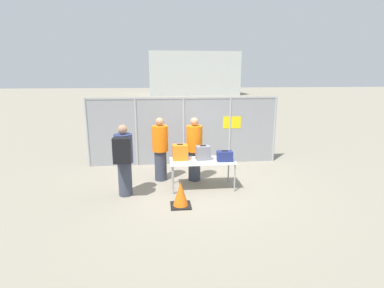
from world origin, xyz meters
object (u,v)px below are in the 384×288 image
(suitcase_grey, at_px, (203,153))
(security_worker_near, at_px, (194,148))
(suitcase_navy, at_px, (225,156))
(traffic_cone, at_px, (181,195))
(utility_trailer, at_px, (197,144))
(inspection_table, at_px, (202,162))
(suitcase_orange, at_px, (180,152))
(security_worker_far, at_px, (160,148))
(traveler_hooded, at_px, (124,158))

(suitcase_grey, relative_size, security_worker_near, 0.22)
(suitcase_navy, height_order, traffic_cone, suitcase_navy)
(utility_trailer, distance_m, traffic_cone, 4.67)
(suitcase_navy, bearing_deg, inspection_table, 168.03)
(traffic_cone, bearing_deg, suitcase_orange, 86.45)
(suitcase_orange, bearing_deg, security_worker_far, 129.66)
(suitcase_orange, height_order, utility_trailer, suitcase_orange)
(inspection_table, distance_m, utility_trailer, 3.52)
(traffic_cone, bearing_deg, suitcase_navy, 38.47)
(suitcase_navy, bearing_deg, security_worker_near, 133.32)
(suitcase_grey, distance_m, security_worker_near, 0.58)
(suitcase_grey, xyz_separation_m, traveler_hooded, (-1.97, -0.40, 0.04))
(security_worker_far, bearing_deg, utility_trailer, -87.40)
(suitcase_navy, height_order, utility_trailer, suitcase_navy)
(suitcase_navy, height_order, traveler_hooded, traveler_hooded)
(suitcase_navy, distance_m, security_worker_near, 1.01)
(security_worker_far, relative_size, utility_trailer, 0.44)
(suitcase_grey, height_order, traveler_hooded, traveler_hooded)
(inspection_table, distance_m, traffic_cone, 1.32)
(inspection_table, bearing_deg, security_worker_near, 102.59)
(security_worker_far, bearing_deg, inspection_table, 175.11)
(inspection_table, bearing_deg, traffic_cone, -120.98)
(security_worker_near, bearing_deg, security_worker_far, 3.20)
(suitcase_orange, relative_size, security_worker_near, 0.24)
(inspection_table, height_order, traffic_cone, inspection_table)
(traveler_hooded, xyz_separation_m, traffic_cone, (1.31, -0.73, -0.70))
(suitcase_grey, distance_m, utility_trailer, 3.49)
(inspection_table, xyz_separation_m, suitcase_grey, (0.02, 0.06, 0.24))
(suitcase_navy, xyz_separation_m, utility_trailer, (-0.26, 3.62, -0.50))
(suitcase_orange, xyz_separation_m, suitcase_grey, (0.59, -0.05, -0.02))
(suitcase_orange, bearing_deg, traveler_hooded, -161.83)
(inspection_table, xyz_separation_m, suitcase_orange, (-0.57, 0.11, 0.26))
(suitcase_orange, height_order, traffic_cone, suitcase_orange)
(security_worker_far, bearing_deg, security_worker_near, -157.41)
(suitcase_navy, xyz_separation_m, traffic_cone, (-1.20, -0.95, -0.61))
(utility_trailer, bearing_deg, suitcase_orange, -104.38)
(suitcase_navy, relative_size, security_worker_near, 0.23)
(suitcase_navy, bearing_deg, security_worker_far, 152.74)
(inspection_table, height_order, security_worker_far, security_worker_far)
(inspection_table, relative_size, suitcase_navy, 4.06)
(inspection_table, xyz_separation_m, suitcase_navy, (0.56, -0.12, 0.19))
(suitcase_grey, bearing_deg, utility_trailer, 85.41)
(utility_trailer, bearing_deg, traffic_cone, -101.64)
(suitcase_orange, height_order, suitcase_grey, suitcase_orange)
(suitcase_grey, bearing_deg, security_worker_far, 148.78)
(security_worker_near, height_order, utility_trailer, security_worker_near)
(security_worker_near, height_order, security_worker_far, security_worker_near)
(security_worker_near, bearing_deg, utility_trailer, -89.00)
(suitcase_orange, bearing_deg, suitcase_grey, -5.18)
(inspection_table, xyz_separation_m, security_worker_near, (-0.14, 0.62, 0.23))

